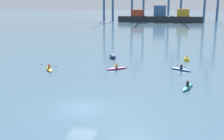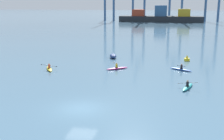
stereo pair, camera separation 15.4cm
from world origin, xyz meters
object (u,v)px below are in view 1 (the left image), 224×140
capsized_dinghy (113,56)px  kayak_yellow (49,69)px  kayak_magenta (117,68)px  container_barge (160,17)px  kayak_teal (188,87)px  kayak_blue (181,69)px  channel_buoy (187,59)px

capsized_dinghy → kayak_yellow: kayak_yellow is taller
kayak_magenta → kayak_yellow: same height
container_barge → kayak_teal: (8.77, -119.42, -2.34)m
container_barge → kayak_teal: 119.76m
kayak_magenta → kayak_yellow: size_ratio=0.94×
kayak_magenta → kayak_yellow: (-9.32, -2.33, 0.00)m
kayak_magenta → kayak_teal: (9.43, -7.55, -0.00)m
capsized_dinghy → kayak_magenta: kayak_magenta is taller
capsized_dinghy → kayak_blue: (11.25, -7.15, -0.18)m
kayak_blue → kayak_magenta: bearing=-171.9°
channel_buoy → kayak_blue: (-1.08, -7.17, -0.19)m
capsized_dinghy → container_barge: bearing=88.3°
kayak_magenta → kayak_yellow: 9.61m
container_barge → kayak_yellow: container_barge is taller
container_barge → kayak_blue: (8.20, -110.60, -2.34)m
capsized_dinghy → kayak_yellow: size_ratio=0.87×
kayak_magenta → kayak_teal: bearing=-38.7°
container_barge → kayak_yellow: bearing=-95.0°
kayak_yellow → kayak_blue: size_ratio=1.01×
kayak_yellow → kayak_teal: same height
capsized_dinghy → kayak_magenta: size_ratio=0.93×
container_barge → capsized_dinghy: container_barge is taller
channel_buoy → kayak_yellow: size_ratio=0.31×
kayak_teal → kayak_blue: 8.83m
capsized_dinghy → kayak_teal: kayak_teal is taller
kayak_magenta → kayak_blue: size_ratio=0.95×
channel_buoy → kayak_magenta: channel_buoy is taller
kayak_yellow → kayak_teal: bearing=-15.6°
kayak_teal → kayak_blue: size_ratio=1.07×
kayak_yellow → kayak_magenta: bearing=14.0°
channel_buoy → kayak_magenta: (-9.95, -8.43, -0.19)m
kayak_yellow → channel_buoy: bearing=29.2°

